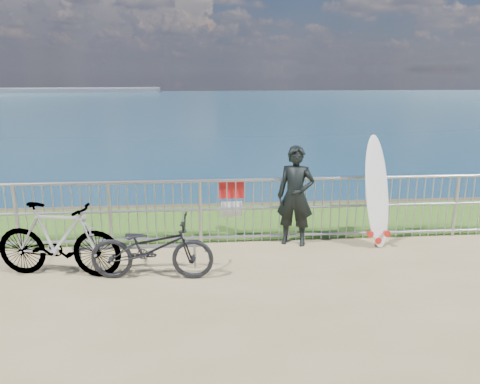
{
  "coord_description": "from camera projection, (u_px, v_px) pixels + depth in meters",
  "views": [
    {
      "loc": [
        -0.47,
        -5.97,
        2.89
      ],
      "look_at": [
        0.14,
        1.2,
        1.0
      ],
      "focal_mm": 35.0,
      "sensor_mm": 36.0,
      "label": 1
    }
  ],
  "objects": [
    {
      "name": "grass_strip",
      "position": [
        226.0,
        222.0,
        9.13
      ],
      "size": [
        120.0,
        120.0,
        0.0
      ],
      "primitive_type": "plane",
      "color": "#2D5617",
      "rests_on": "ground"
    },
    {
      "name": "seascape",
      "position": [
        61.0,
        92.0,
        146.09
      ],
      "size": [
        260.0,
        260.0,
        5.0
      ],
      "color": "brown",
      "rests_on": "ground"
    },
    {
      "name": "railing",
      "position": [
        231.0,
        210.0,
        7.93
      ],
      "size": [
        10.06,
        0.1,
        1.13
      ],
      "color": "#96999E",
      "rests_on": "ground"
    },
    {
      "name": "surfer",
      "position": [
        296.0,
        196.0,
        7.8
      ],
      "size": [
        0.72,
        0.59,
        1.69
      ],
      "primitive_type": "imported",
      "rotation": [
        0.0,
        0.0,
        -0.35
      ],
      "color": "black",
      "rests_on": "ground"
    },
    {
      "name": "surfboard",
      "position": [
        377.0,
        196.0,
        7.74
      ],
      "size": [
        0.62,
        0.59,
        1.87
      ],
      "color": "white",
      "rests_on": "ground"
    },
    {
      "name": "bicycle_near",
      "position": [
        152.0,
        248.0,
        6.58
      ],
      "size": [
        1.78,
        0.76,
        0.91
      ],
      "primitive_type": "imported",
      "rotation": [
        0.0,
        0.0,
        1.48
      ],
      "color": "black",
      "rests_on": "ground"
    },
    {
      "name": "bicycle_far",
      "position": [
        58.0,
        240.0,
        6.64
      ],
      "size": [
        1.88,
        0.83,
        1.09
      ],
      "primitive_type": "imported",
      "rotation": [
        0.0,
        0.0,
        1.39
      ],
      "color": "black",
      "rests_on": "ground"
    },
    {
      "name": "bike_rack",
      "position": [
        138.0,
        250.0,
        6.87
      ],
      "size": [
        1.87,
        0.05,
        0.39
      ],
      "color": "#96999E",
      "rests_on": "ground"
    }
  ]
}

